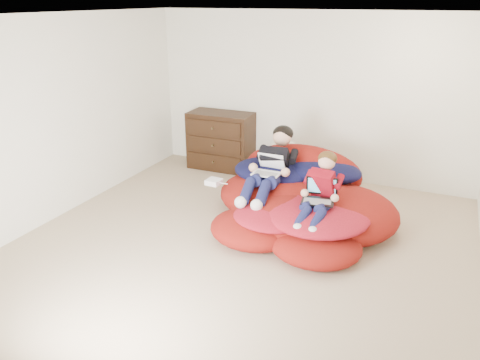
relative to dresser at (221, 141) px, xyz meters
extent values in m
cube|color=tan|center=(1.39, -2.22, -0.59)|extent=(5.10, 5.10, 0.25)
cube|color=white|center=(1.39, 0.29, 0.78)|extent=(5.10, 0.02, 2.50)
cube|color=white|center=(1.39, -4.73, 0.78)|extent=(5.10, 0.02, 2.50)
cube|color=white|center=(-1.12, -2.22, 0.78)|extent=(0.02, 5.10, 2.50)
cube|color=white|center=(1.39, -2.22, 2.04)|extent=(5.10, 5.10, 0.02)
cube|color=black|center=(0.00, 0.01, 0.00)|extent=(1.04, 0.54, 0.93)
cube|color=black|center=(0.00, -0.26, -0.28)|extent=(0.93, 0.04, 0.22)
cylinder|color=#4C3F26|center=(0.00, -0.28, -0.28)|extent=(0.03, 0.06, 0.03)
cube|color=black|center=(0.00, -0.26, 0.00)|extent=(0.93, 0.04, 0.22)
cylinder|color=#4C3F26|center=(0.00, -0.28, 0.00)|extent=(0.03, 0.06, 0.03)
cube|color=black|center=(0.00, -0.26, 0.28)|extent=(0.93, 0.04, 0.22)
cylinder|color=#4C3F26|center=(0.00, -0.28, 0.28)|extent=(0.03, 0.06, 0.03)
ellipsoid|color=maroon|center=(1.42, -1.20, -0.25)|extent=(1.53, 1.37, 0.55)
ellipsoid|color=maroon|center=(2.25, -1.39, -0.27)|extent=(1.53, 1.49, 0.55)
ellipsoid|color=maroon|center=(1.78, -1.72, -0.29)|extent=(1.54, 1.24, 0.49)
ellipsoid|color=maroon|center=(1.46, -2.07, -0.33)|extent=(1.06, 0.98, 0.35)
ellipsoid|color=maroon|center=(2.21, -2.15, -0.34)|extent=(1.02, 0.93, 0.33)
ellipsoid|color=maroon|center=(1.59, -0.66, -0.07)|extent=(1.68, 0.74, 0.74)
ellipsoid|color=#0F1138|center=(1.29, -1.02, 0.01)|extent=(1.07, 0.87, 0.27)
ellipsoid|color=#0F1138|center=(1.90, -0.86, 0.05)|extent=(1.09, 0.76, 0.26)
ellipsoid|color=#B31929|center=(2.13, -1.82, -0.13)|extent=(1.20, 1.20, 0.22)
ellipsoid|color=#B31929|center=(1.64, -2.01, -0.17)|extent=(0.90, 0.81, 0.16)
ellipsoid|color=silver|center=(1.27, -0.49, 0.15)|extent=(0.45, 0.28, 0.28)
cube|color=black|center=(1.35, -1.07, 0.18)|extent=(0.41, 0.55, 0.47)
sphere|color=#E9AE8F|center=(1.35, -0.87, 0.45)|extent=(0.25, 0.25, 0.25)
ellipsoid|color=black|center=(1.35, -0.84, 0.50)|extent=(0.28, 0.26, 0.21)
cylinder|color=#161945|center=(1.25, -1.46, 0.05)|extent=(0.21, 0.42, 0.22)
cylinder|color=#161945|center=(1.25, -1.81, 0.01)|extent=(0.18, 0.40, 0.26)
sphere|color=white|center=(1.25, -2.01, -0.06)|extent=(0.15, 0.15, 0.15)
cylinder|color=#161945|center=(1.45, -1.46, 0.05)|extent=(0.21, 0.42, 0.22)
cylinder|color=#161945|center=(1.45, -1.81, 0.01)|extent=(0.18, 0.40, 0.26)
sphere|color=white|center=(1.45, -2.01, -0.06)|extent=(0.15, 0.15, 0.15)
cube|color=maroon|center=(2.12, -1.60, 0.14)|extent=(0.32, 0.35, 0.44)
sphere|color=#E9AE8F|center=(2.12, -1.51, 0.41)|extent=(0.20, 0.20, 0.20)
ellipsoid|color=#482F13|center=(2.12, -1.48, 0.45)|extent=(0.22, 0.21, 0.17)
cylinder|color=#161945|center=(2.04, -1.84, -0.02)|extent=(0.18, 0.34, 0.18)
cylinder|color=#161945|center=(2.04, -2.13, -0.05)|extent=(0.15, 0.32, 0.21)
sphere|color=white|center=(2.04, -2.30, -0.10)|extent=(0.12, 0.12, 0.12)
cylinder|color=#161945|center=(2.21, -1.84, -0.02)|extent=(0.18, 0.34, 0.18)
cylinder|color=#161945|center=(2.21, -2.13, -0.05)|extent=(0.15, 0.32, 0.21)
sphere|color=white|center=(2.21, -2.30, -0.10)|extent=(0.12, 0.12, 0.12)
cube|color=white|center=(1.35, -1.44, 0.12)|extent=(0.34, 0.24, 0.01)
cube|color=gray|center=(1.35, -1.45, 0.13)|extent=(0.29, 0.13, 0.00)
cube|color=white|center=(1.35, -1.27, 0.24)|extent=(0.34, 0.12, 0.22)
cube|color=#4079DA|center=(1.35, -1.28, 0.24)|extent=(0.30, 0.09, 0.18)
cube|color=black|center=(2.12, -1.83, 0.04)|extent=(0.40, 0.31, 0.01)
cube|color=gray|center=(2.12, -1.84, 0.05)|extent=(0.32, 0.19, 0.00)
cube|color=black|center=(2.12, -1.67, 0.17)|extent=(0.37, 0.15, 0.24)
cube|color=#529FBF|center=(2.12, -1.67, 0.17)|extent=(0.32, 0.12, 0.20)
cube|color=white|center=(0.68, -1.58, -0.05)|extent=(0.19, 0.19, 0.07)
camera|label=1|loc=(3.29, -6.60, 2.19)|focal=35.00mm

